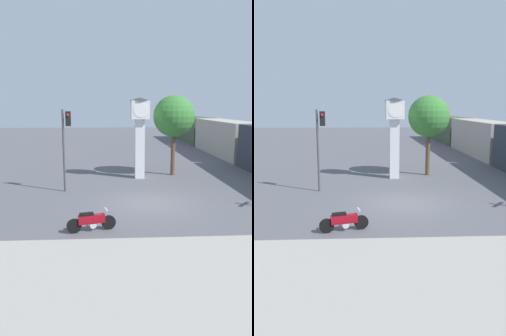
{
  "view_description": "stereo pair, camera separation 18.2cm",
  "coord_description": "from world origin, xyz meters",
  "views": [
    {
      "loc": [
        -2.15,
        -15.78,
        4.8
      ],
      "look_at": [
        -1.13,
        1.59,
        1.51
      ],
      "focal_mm": 35.0,
      "sensor_mm": 36.0,
      "label": 1
    },
    {
      "loc": [
        -1.97,
        -15.79,
        4.8
      ],
      "look_at": [
        -1.13,
        1.59,
        1.51
      ],
      "focal_mm": 35.0,
      "sensor_mm": 36.0,
      "label": 2
    }
  ],
  "objects": [
    {
      "name": "motorcycle",
      "position": [
        -2.79,
        -3.62,
        0.41
      ],
      "size": [
        1.9,
        0.63,
        0.85
      ],
      "rotation": [
        0.0,
        0.0,
        0.24
      ],
      "color": "black",
      "rests_on": "ground_plane"
    },
    {
      "name": "traffic_light",
      "position": [
        -4.43,
        2.59,
        3.16
      ],
      "size": [
        0.5,
        0.35,
        4.63
      ],
      "color": "#47474C",
      "rests_on": "ground_plane"
    },
    {
      "name": "sidewalk_strip",
      "position": [
        0.0,
        -7.61,
        0.05
      ],
      "size": [
        36.0,
        6.0,
        0.1
      ],
      "color": "#9E998E",
      "rests_on": "ground_plane"
    },
    {
      "name": "clock_tower",
      "position": [
        0.04,
        5.94,
        3.55
      ],
      "size": [
        1.42,
        1.42,
        5.36
      ],
      "color": "white",
      "rests_on": "ground_plane"
    },
    {
      "name": "freight_train",
      "position": [
        9.77,
        16.58,
        1.7
      ],
      "size": [
        2.8,
        37.63,
        3.4
      ],
      "color": "#333842",
      "rests_on": "ground_plane"
    },
    {
      "name": "street_tree",
      "position": [
        2.49,
        6.82,
        4.09
      ],
      "size": [
        2.86,
        2.86,
        5.55
      ],
      "color": "brown",
      "rests_on": "ground_plane"
    },
    {
      "name": "ground_plane",
      "position": [
        0.0,
        0.0,
        0.0
      ],
      "size": [
        120.0,
        120.0,
        0.0
      ],
      "primitive_type": "plane",
      "color": "#56565B"
    }
  ]
}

